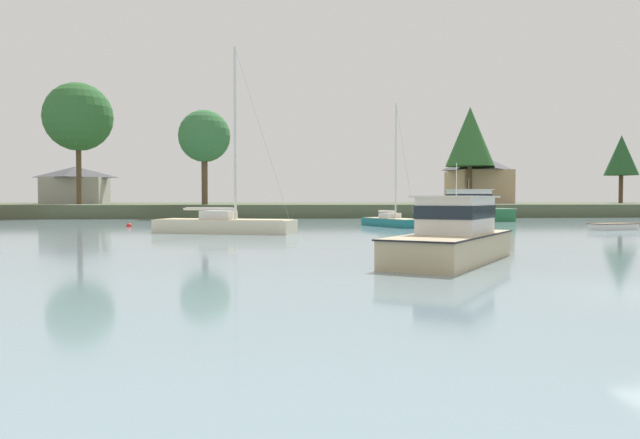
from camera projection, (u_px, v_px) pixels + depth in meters
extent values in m
cube|color=#4C563D|center=(328.00, 208.00, 91.36)|extent=(193.51, 45.33, 1.54)
cube|color=white|center=(613.00, 228.00, 43.84)|extent=(3.64, 2.35, 0.62)
cube|color=brown|center=(613.00, 224.00, 43.83)|extent=(3.80, 2.50, 0.05)
cube|color=tan|center=(613.00, 224.00, 43.83)|extent=(0.44, 1.24, 0.03)
cube|color=tan|center=(451.00, 256.00, 21.63)|extent=(6.44, 7.79, 1.54)
cone|color=tan|center=(479.00, 248.00, 25.00)|extent=(3.10, 3.07, 2.28)
cube|color=black|center=(451.00, 235.00, 21.61)|extent=(6.62, 7.98, 0.05)
cube|color=silver|center=(456.00, 215.00, 22.12)|extent=(3.49, 3.80, 1.30)
cube|color=#19232D|center=(456.00, 212.00, 22.12)|extent=(3.56, 3.88, 0.47)
cube|color=beige|center=(456.00, 197.00, 22.10)|extent=(3.98, 4.30, 0.06)
cylinder|color=silver|center=(456.00, 179.00, 22.08)|extent=(0.03, 0.03, 1.20)
cube|color=#236B3D|center=(468.00, 219.00, 59.40)|extent=(9.17, 4.42, 1.99)
cone|color=#236B3D|center=(426.00, 219.00, 58.25)|extent=(2.88, 3.04, 2.66)
cube|color=silver|center=(468.00, 209.00, 59.37)|extent=(9.36, 4.56, 0.05)
cube|color=silver|center=(469.00, 199.00, 59.36)|extent=(4.03, 2.96, 1.81)
cube|color=#19232D|center=(469.00, 197.00, 59.35)|extent=(4.11, 3.02, 0.65)
cube|color=beige|center=(469.00, 190.00, 59.32)|extent=(4.53, 3.41, 0.06)
cylinder|color=silver|center=(469.00, 184.00, 59.30)|extent=(0.03, 0.03, 1.12)
cube|color=#196B70|center=(392.00, 225.00, 48.74)|extent=(4.07, 7.03, 1.08)
cube|color=#CCB78E|center=(392.00, 218.00, 48.72)|extent=(3.71, 6.57, 0.04)
cube|color=silver|center=(390.00, 216.00, 49.02)|extent=(1.68, 1.82, 0.41)
cylinder|color=silver|center=(396.00, 161.00, 48.07)|extent=(0.14, 0.14, 9.09)
cylinder|color=silver|center=(387.00, 212.00, 49.44)|extent=(0.99, 2.59, 0.11)
cylinder|color=silver|center=(387.00, 211.00, 49.44)|extent=(0.93, 2.35, 0.14)
cylinder|color=#999999|center=(405.00, 160.00, 46.84)|extent=(0.90, 2.58, 9.04)
cube|color=beige|center=(225.00, 231.00, 39.75)|extent=(9.51, 5.41, 1.48)
cube|color=#CCB78E|center=(225.00, 219.00, 39.73)|extent=(8.89, 4.94, 0.04)
cube|color=silver|center=(218.00, 215.00, 39.82)|extent=(2.44, 2.25, 0.55)
cylinder|color=silver|center=(235.00, 133.00, 39.37)|extent=(0.18, 0.18, 11.15)
cylinder|color=silver|center=(209.00, 209.00, 39.95)|extent=(3.51, 1.30, 0.15)
cylinder|color=silver|center=(209.00, 208.00, 39.95)|extent=(3.16, 1.18, 0.14)
cylinder|color=#999999|center=(262.00, 133.00, 38.95)|extent=(3.49, 1.18, 11.10)
sphere|color=red|center=(129.00, 226.00, 48.73)|extent=(0.41, 0.41, 0.41)
torus|color=#333338|center=(129.00, 223.00, 48.72)|extent=(0.12, 0.12, 0.02)
cylinder|color=brown|center=(205.00, 176.00, 71.42)|extent=(0.71, 0.71, 6.67)
sphere|color=#336B38|center=(204.00, 136.00, 71.25)|extent=(6.09, 6.09, 6.09)
cylinder|color=brown|center=(79.00, 168.00, 74.83)|extent=(0.63, 0.63, 8.88)
sphere|color=#2D602D|center=(78.00, 117.00, 74.61)|extent=(8.34, 8.34, 8.34)
cylinder|color=brown|center=(621.00, 180.00, 95.45)|extent=(0.63, 0.63, 7.17)
cone|color=#235128|center=(621.00, 155.00, 95.31)|extent=(5.13, 5.13, 6.27)
cylinder|color=brown|center=(470.00, 173.00, 84.34)|extent=(0.64, 0.64, 8.55)
cone|color=#2D602D|center=(470.00, 137.00, 84.17)|extent=(6.72, 6.72, 8.21)
cube|color=tan|center=(478.00, 187.00, 89.78)|extent=(7.41, 9.39, 4.83)
pyramid|color=#47474C|center=(478.00, 162.00, 89.65)|extent=(8.00, 10.15, 2.44)
cube|color=#9E998E|center=(76.00, 191.00, 83.14)|extent=(7.76, 6.29, 3.57)
pyramid|color=#47474C|center=(75.00, 172.00, 83.05)|extent=(8.38, 6.80, 1.50)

